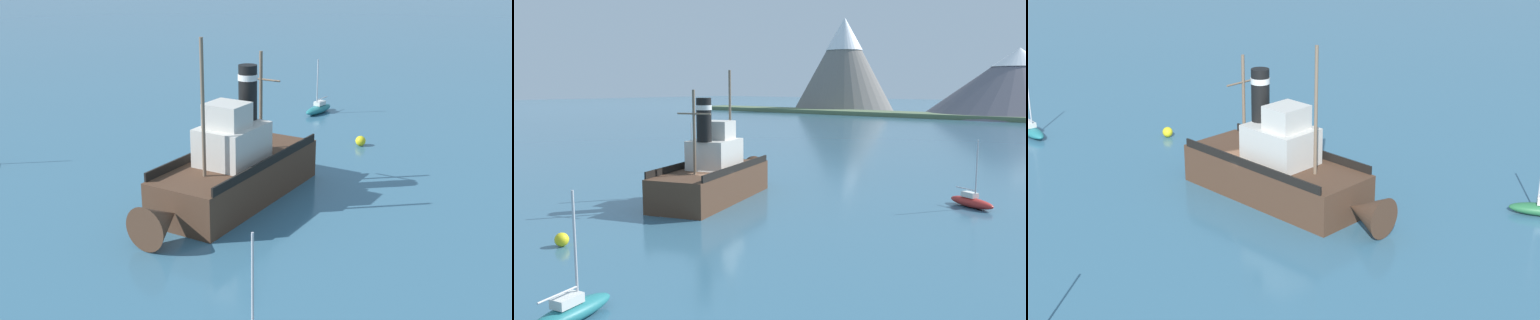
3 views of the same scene
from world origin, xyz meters
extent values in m
plane|color=#38667F|center=(0.00, 0.00, 0.00)|extent=(600.00, 600.00, 0.00)
cube|color=#4C3323|center=(-1.40, 1.33, 1.20)|extent=(8.17, 12.78, 2.40)
cone|color=#4C3323|center=(-3.81, 8.11, 1.20)|extent=(3.02, 3.05, 2.35)
cube|color=beige|center=(-1.56, 1.80, 3.50)|extent=(4.17, 4.78, 2.20)
cube|color=beige|center=(-1.73, 2.27, 5.30)|extent=(2.74, 2.62, 1.40)
cylinder|color=black|center=(-0.99, 0.20, 6.20)|extent=(1.10, 1.10, 3.20)
cylinder|color=silver|center=(-0.99, 0.20, 7.10)|extent=(1.16, 1.16, 0.35)
cylinder|color=#75604C|center=(-2.50, 4.44, 6.15)|extent=(0.20, 0.20, 7.50)
cylinder|color=#75604C|center=(-0.49, -1.21, 5.40)|extent=(0.20, 0.20, 6.00)
cylinder|color=#75604C|center=(-0.49, -1.21, 6.72)|extent=(2.49, 0.99, 0.12)
cube|color=black|center=(-3.43, 0.61, 2.65)|extent=(3.94, 10.78, 0.50)
cube|color=black|center=(0.63, 2.05, 2.65)|extent=(3.94, 10.78, 0.50)
cylinder|color=#B7B7BC|center=(-13.97, 10.39, 2.80)|extent=(0.10, 0.10, 4.20)
ellipsoid|color=#23757A|center=(10.24, -16.91, 0.35)|extent=(2.00, 3.95, 0.70)
cube|color=silver|center=(10.29, -17.11, 0.88)|extent=(0.89, 1.22, 0.36)
cylinder|color=#B7B7BC|center=(10.17, -16.62, 2.80)|extent=(0.10, 0.10, 4.20)
cylinder|color=#B7B7BC|center=(10.39, -17.49, 1.25)|extent=(0.52, 1.76, 0.08)
sphere|color=yellow|center=(1.08, -12.30, 0.38)|extent=(0.76, 0.76, 0.76)
camera|label=1|loc=(-29.61, 23.07, 14.24)|focal=45.00mm
camera|label=2|loc=(28.20, -26.70, 8.68)|focal=38.00mm
camera|label=3|loc=(17.27, 41.45, 19.06)|focal=55.00mm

